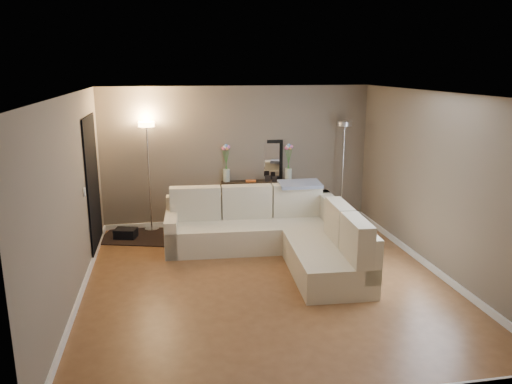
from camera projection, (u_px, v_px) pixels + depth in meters
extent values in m
cube|color=brown|center=(266.00, 282.00, 7.02)|extent=(5.00, 5.50, 0.01)
cube|color=white|center=(267.00, 93.00, 6.38)|extent=(5.00, 5.50, 0.01)
cube|color=#766A5A|center=(237.00, 156.00, 9.33)|extent=(5.00, 0.02, 2.60)
cube|color=#766A5A|center=(333.00, 273.00, 4.07)|extent=(5.00, 0.02, 2.60)
cube|color=#766A5A|center=(71.00, 201.00, 6.27)|extent=(0.02, 5.50, 2.60)
cube|color=#766A5A|center=(438.00, 184.00, 7.13)|extent=(0.02, 5.50, 2.60)
cube|color=white|center=(238.00, 221.00, 9.62)|extent=(5.00, 0.03, 0.10)
cube|color=white|center=(82.00, 292.00, 6.58)|extent=(0.03, 5.50, 0.10)
cube|color=white|center=(429.00, 266.00, 7.43)|extent=(0.03, 5.50, 0.10)
cube|color=black|center=(93.00, 185.00, 7.95)|extent=(0.02, 1.20, 2.20)
cube|color=white|center=(84.00, 192.00, 7.11)|extent=(0.02, 0.08, 0.12)
cube|color=beige|center=(252.00, 234.00, 8.33)|extent=(2.86, 1.12, 0.43)
cube|color=beige|center=(249.00, 210.00, 8.62)|extent=(2.82, 0.36, 0.61)
cube|color=beige|center=(172.00, 232.00, 8.15)|extent=(0.24, 0.98, 0.61)
cube|color=beige|center=(327.00, 262.00, 7.14)|extent=(1.06, 1.78, 0.43)
cube|color=beige|center=(343.00, 230.00, 7.58)|extent=(0.36, 2.71, 0.61)
cube|color=beige|center=(195.00, 203.00, 8.34)|extent=(0.85, 0.28, 0.56)
cube|color=beige|center=(247.00, 202.00, 8.45)|extent=(0.85, 0.28, 0.56)
cube|color=beige|center=(297.00, 200.00, 8.56)|extent=(0.85, 0.28, 0.56)
cube|color=beige|center=(339.00, 221.00, 7.36)|extent=(0.28, 0.79, 0.56)
cube|color=beige|center=(357.00, 240.00, 6.58)|extent=(0.28, 0.79, 0.56)
cube|color=#7E88A2|center=(300.00, 184.00, 8.51)|extent=(0.71, 0.42, 0.09)
cube|color=black|center=(258.00, 182.00, 9.38)|extent=(1.41, 0.55, 0.04)
cube|color=black|center=(224.00, 206.00, 9.32)|extent=(0.05, 0.05, 0.80)
cube|color=black|center=(224.00, 202.00, 9.60)|extent=(0.05, 0.05, 0.80)
cube|color=black|center=(292.00, 205.00, 9.37)|extent=(0.05, 0.05, 0.80)
cube|color=black|center=(290.00, 201.00, 9.65)|extent=(0.05, 0.05, 0.80)
cube|color=black|center=(258.00, 214.00, 9.54)|extent=(1.32, 0.51, 0.03)
cube|color=#BF3333|center=(228.00, 209.00, 9.49)|extent=(0.05, 0.17, 0.20)
cube|color=#3359A5|center=(230.00, 208.00, 9.49)|extent=(0.06, 0.17, 0.22)
cube|color=gold|center=(233.00, 208.00, 9.49)|extent=(0.07, 0.17, 0.24)
cube|color=#3F7F4C|center=(236.00, 209.00, 9.49)|extent=(0.07, 0.17, 0.20)
cube|color=#994C99|center=(238.00, 208.00, 9.49)|extent=(0.05, 0.17, 0.22)
cube|color=orange|center=(241.00, 208.00, 9.49)|extent=(0.06, 0.17, 0.24)
cube|color=#262626|center=(243.00, 209.00, 9.50)|extent=(0.07, 0.17, 0.20)
cube|color=#4C99B2|center=(246.00, 208.00, 9.50)|extent=(0.07, 0.17, 0.22)
cube|color=#B2A58C|center=(249.00, 208.00, 9.50)|extent=(0.05, 0.17, 0.24)
cube|color=brown|center=(251.00, 209.00, 9.50)|extent=(0.06, 0.17, 0.20)
cube|color=navy|center=(254.00, 208.00, 9.50)|extent=(0.07, 0.17, 0.22)
cube|color=gold|center=(257.00, 207.00, 9.50)|extent=(0.07, 0.17, 0.24)
cube|color=black|center=(257.00, 160.00, 9.45)|extent=(0.97, 0.17, 0.76)
cube|color=white|center=(257.00, 160.00, 9.43)|extent=(0.84, 0.13, 0.63)
cube|color=orange|center=(251.00, 181.00, 9.34)|extent=(0.21, 0.15, 0.04)
cube|color=black|center=(268.00, 179.00, 9.32)|extent=(0.11, 0.04, 0.14)
cube|color=black|center=(274.00, 179.00, 9.32)|extent=(0.09, 0.03, 0.12)
cylinder|color=silver|center=(226.00, 176.00, 9.32)|extent=(0.14, 0.14, 0.25)
cylinder|color=#38722D|center=(225.00, 160.00, 9.25)|extent=(0.10, 0.02, 0.44)
sphere|color=#E5598C|center=(224.00, 148.00, 9.19)|extent=(0.08, 0.08, 0.07)
cylinder|color=#38722D|center=(226.00, 160.00, 9.25)|extent=(0.06, 0.02, 0.46)
sphere|color=white|center=(225.00, 147.00, 9.19)|extent=(0.08, 0.08, 0.07)
cylinder|color=#38722D|center=(226.00, 159.00, 9.24)|extent=(0.01, 0.01, 0.49)
sphere|color=#598CE5|center=(226.00, 146.00, 9.19)|extent=(0.08, 0.08, 0.07)
cylinder|color=#38722D|center=(227.00, 160.00, 9.25)|extent=(0.06, 0.02, 0.44)
sphere|color=#E58C4C|center=(227.00, 148.00, 9.20)|extent=(0.08, 0.08, 0.07)
cylinder|color=#38722D|center=(227.00, 160.00, 9.25)|extent=(0.11, 0.02, 0.46)
sphere|color=#D866B2|center=(228.00, 147.00, 9.19)|extent=(0.08, 0.08, 0.07)
cylinder|color=silver|center=(288.00, 175.00, 9.37)|extent=(0.14, 0.14, 0.25)
cylinder|color=#38722D|center=(288.00, 160.00, 9.29)|extent=(0.10, 0.02, 0.44)
sphere|color=#E5598C|center=(287.00, 148.00, 9.24)|extent=(0.08, 0.08, 0.07)
cylinder|color=#38722D|center=(288.00, 159.00, 9.29)|extent=(0.06, 0.02, 0.46)
sphere|color=white|center=(288.00, 147.00, 9.24)|extent=(0.08, 0.08, 0.07)
cylinder|color=#38722D|center=(289.00, 159.00, 9.29)|extent=(0.01, 0.01, 0.49)
sphere|color=#598CE5|center=(289.00, 146.00, 9.23)|extent=(0.08, 0.08, 0.07)
cylinder|color=#38722D|center=(289.00, 160.00, 9.30)|extent=(0.06, 0.02, 0.44)
sphere|color=#E58C4C|center=(290.00, 148.00, 9.24)|extent=(0.08, 0.08, 0.07)
cylinder|color=#38722D|center=(290.00, 159.00, 9.29)|extent=(0.11, 0.02, 0.46)
sphere|color=#D866B2|center=(291.00, 147.00, 9.24)|extent=(0.08, 0.08, 0.07)
cylinder|color=silver|center=(152.00, 229.00, 9.22)|extent=(0.32, 0.32, 0.03)
cylinder|color=silver|center=(149.00, 179.00, 8.99)|extent=(0.03, 0.03, 1.90)
cylinder|color=#FFBF72|center=(146.00, 124.00, 8.75)|extent=(0.35, 0.35, 0.09)
cylinder|color=silver|center=(341.00, 221.00, 9.70)|extent=(0.30, 0.30, 0.03)
cylinder|color=silver|center=(343.00, 175.00, 9.47)|extent=(0.03, 0.03, 1.86)
cylinder|color=silver|center=(345.00, 124.00, 9.24)|extent=(0.33, 0.33, 0.08)
cube|color=black|center=(140.00, 236.00, 8.87)|extent=(1.52, 1.29, 0.02)
cube|color=black|center=(126.00, 235.00, 8.75)|extent=(0.43, 0.35, 0.24)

